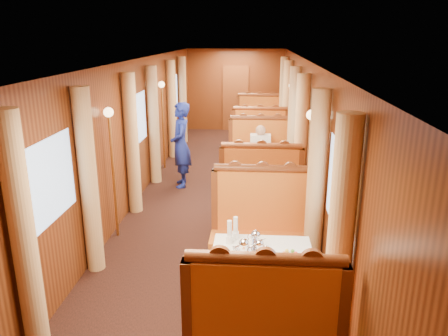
# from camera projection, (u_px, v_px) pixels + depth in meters

# --- Properties ---
(floor) EXTENTS (3.00, 12.00, 0.01)m
(floor) POSITION_uv_depth(u_px,v_px,m) (219.00, 197.00, 8.20)
(floor) COLOR black
(floor) RESTS_ON ground
(ceiling) EXTENTS (3.00, 12.00, 0.01)m
(ceiling) POSITION_uv_depth(u_px,v_px,m) (219.00, 60.00, 7.46)
(ceiling) COLOR silver
(ceiling) RESTS_ON wall_left
(wall_far) EXTENTS (3.00, 0.01, 2.50)m
(wall_far) POSITION_uv_depth(u_px,v_px,m) (236.00, 90.00, 13.55)
(wall_far) COLOR brown
(wall_far) RESTS_ON floor
(wall_left) EXTENTS (0.01, 12.00, 2.50)m
(wall_left) POSITION_uv_depth(u_px,v_px,m) (137.00, 130.00, 7.93)
(wall_left) COLOR brown
(wall_left) RESTS_ON floor
(wall_right) EXTENTS (0.01, 12.00, 2.50)m
(wall_right) POSITION_uv_depth(u_px,v_px,m) (304.00, 133.00, 7.72)
(wall_right) COLOR brown
(wall_right) RESTS_ON floor
(doorway_far) EXTENTS (0.80, 0.04, 2.00)m
(doorway_far) POSITION_uv_depth(u_px,v_px,m) (235.00, 98.00, 13.59)
(doorway_far) COLOR brown
(doorway_far) RESTS_ON floor
(table_near) EXTENTS (1.05, 0.72, 0.75)m
(table_near) POSITION_uv_depth(u_px,v_px,m) (261.00, 281.00, 4.70)
(table_near) COLOR white
(table_near) RESTS_ON floor
(banquette_near_aft) EXTENTS (1.30, 0.55, 1.34)m
(banquette_near_aft) POSITION_uv_depth(u_px,v_px,m) (261.00, 236.00, 5.65)
(banquette_near_aft) COLOR #BE4015
(banquette_near_aft) RESTS_ON floor
(table_mid) EXTENTS (1.05, 0.72, 0.75)m
(table_mid) POSITION_uv_depth(u_px,v_px,m) (260.00, 179.00, 8.03)
(table_mid) COLOR white
(table_mid) RESTS_ON floor
(banquette_mid_fwd) EXTENTS (1.30, 0.55, 1.34)m
(banquette_mid_fwd) POSITION_uv_depth(u_px,v_px,m) (260.00, 196.00, 7.05)
(banquette_mid_fwd) COLOR #BE4015
(banquette_mid_fwd) RESTS_ON floor
(banquette_mid_aft) EXTENTS (1.30, 0.55, 1.34)m
(banquette_mid_aft) POSITION_uv_depth(u_px,v_px,m) (260.00, 161.00, 8.98)
(banquette_mid_aft) COLOR #BE4015
(banquette_mid_aft) RESTS_ON floor
(table_far) EXTENTS (1.05, 0.72, 0.75)m
(table_far) POSITION_uv_depth(u_px,v_px,m) (259.00, 136.00, 11.37)
(table_far) COLOR white
(table_far) RESTS_ON floor
(banquette_far_fwd) EXTENTS (1.30, 0.55, 1.34)m
(banquette_far_fwd) POSITION_uv_depth(u_px,v_px,m) (260.00, 144.00, 10.39)
(banquette_far_fwd) COLOR #BE4015
(banquette_far_fwd) RESTS_ON floor
(banquette_far_aft) EXTENTS (1.30, 0.55, 1.34)m
(banquette_far_aft) POSITION_uv_depth(u_px,v_px,m) (259.00, 126.00, 12.32)
(banquette_far_aft) COLOR #BE4015
(banquette_far_aft) RESTS_ON floor
(tea_tray) EXTENTS (0.37, 0.31, 0.01)m
(tea_tray) POSITION_uv_depth(u_px,v_px,m) (250.00, 252.00, 4.53)
(tea_tray) COLOR silver
(tea_tray) RESTS_ON table_near
(teapot_left) EXTENTS (0.20, 0.18, 0.14)m
(teapot_left) POSITION_uv_depth(u_px,v_px,m) (244.00, 249.00, 4.45)
(teapot_left) COLOR silver
(teapot_left) RESTS_ON tea_tray
(teapot_right) EXTENTS (0.18, 0.16, 0.13)m
(teapot_right) POSITION_uv_depth(u_px,v_px,m) (259.00, 249.00, 4.47)
(teapot_right) COLOR silver
(teapot_right) RESTS_ON tea_tray
(teapot_back) EXTENTS (0.21, 0.19, 0.14)m
(teapot_back) POSITION_uv_depth(u_px,v_px,m) (255.00, 240.00, 4.64)
(teapot_back) COLOR silver
(teapot_back) RESTS_ON tea_tray
(fruit_plate) EXTENTS (0.23, 0.23, 0.05)m
(fruit_plate) POSITION_uv_depth(u_px,v_px,m) (290.00, 255.00, 4.44)
(fruit_plate) COLOR white
(fruit_plate) RESTS_ON table_near
(cup_inboard) EXTENTS (0.08, 0.08, 0.26)m
(cup_inboard) POSITION_uv_depth(u_px,v_px,m) (229.00, 234.00, 4.70)
(cup_inboard) COLOR white
(cup_inboard) RESTS_ON table_near
(cup_outboard) EXTENTS (0.08, 0.08, 0.26)m
(cup_outboard) POSITION_uv_depth(u_px,v_px,m) (235.00, 230.00, 4.80)
(cup_outboard) COLOR white
(cup_outboard) RESTS_ON table_near
(rose_vase_mid) EXTENTS (0.06, 0.06, 0.36)m
(rose_vase_mid) POSITION_uv_depth(u_px,v_px,m) (262.00, 150.00, 7.85)
(rose_vase_mid) COLOR silver
(rose_vase_mid) RESTS_ON table_mid
(rose_vase_far) EXTENTS (0.06, 0.06, 0.36)m
(rose_vase_far) POSITION_uv_depth(u_px,v_px,m) (259.00, 115.00, 11.23)
(rose_vase_far) COLOR silver
(rose_vase_far) RESTS_ON table_far
(window_left_near) EXTENTS (0.01, 1.20, 0.90)m
(window_left_near) POSITION_uv_depth(u_px,v_px,m) (49.00, 182.00, 4.54)
(window_left_near) COLOR #8FADD5
(window_left_near) RESTS_ON wall_left
(curtain_left_near_a) EXTENTS (0.22, 0.22, 2.35)m
(curtain_left_near_a) POSITION_uv_depth(u_px,v_px,m) (24.00, 240.00, 3.87)
(curtain_left_near_a) COLOR tan
(curtain_left_near_a) RESTS_ON floor
(curtain_left_near_b) EXTENTS (0.22, 0.22, 2.35)m
(curtain_left_near_b) POSITION_uv_depth(u_px,v_px,m) (89.00, 183.00, 5.36)
(curtain_left_near_b) COLOR tan
(curtain_left_near_b) RESTS_ON floor
(window_right_near) EXTENTS (0.01, 1.20, 0.90)m
(window_right_near) POSITION_uv_depth(u_px,v_px,m) (338.00, 189.00, 4.33)
(window_right_near) COLOR #8FADD5
(window_right_near) RESTS_ON wall_right
(curtain_right_near_a) EXTENTS (0.22, 0.22, 2.35)m
(curtain_right_near_a) POSITION_uv_depth(u_px,v_px,m) (339.00, 251.00, 3.67)
(curtain_right_near_a) COLOR tan
(curtain_right_near_a) RESTS_ON floor
(curtain_right_near_b) EXTENTS (0.22, 0.22, 2.35)m
(curtain_right_near_b) POSITION_uv_depth(u_px,v_px,m) (316.00, 188.00, 5.16)
(curtain_right_near_b) COLOR tan
(curtain_right_near_b) RESTS_ON floor
(window_left_mid) EXTENTS (0.01, 1.20, 0.90)m
(window_left_mid) POSITION_uv_depth(u_px,v_px,m) (137.00, 119.00, 7.87)
(window_left_mid) COLOR #8FADD5
(window_left_mid) RESTS_ON wall_left
(curtain_left_mid_a) EXTENTS (0.22, 0.22, 2.35)m
(curtain_left_mid_a) POSITION_uv_depth(u_px,v_px,m) (132.00, 145.00, 7.20)
(curtain_left_mid_a) COLOR tan
(curtain_left_mid_a) RESTS_ON floor
(curtain_left_mid_b) EXTENTS (0.22, 0.22, 2.35)m
(curtain_left_mid_b) POSITION_uv_depth(u_px,v_px,m) (154.00, 126.00, 8.69)
(curtain_left_mid_b) COLOR tan
(curtain_left_mid_b) RESTS_ON floor
(window_right_mid) EXTENTS (0.01, 1.20, 0.90)m
(window_right_mid) POSITION_uv_depth(u_px,v_px,m) (303.00, 122.00, 7.66)
(window_right_mid) COLOR #8FADD5
(window_right_mid) RESTS_ON wall_right
(curtain_right_mid_a) EXTENTS (0.22, 0.22, 2.35)m
(curtain_right_mid_a) POSITION_uv_depth(u_px,v_px,m) (301.00, 148.00, 7.01)
(curtain_right_mid_a) COLOR tan
(curtain_right_mid_a) RESTS_ON floor
(curtain_right_mid_b) EXTENTS (0.22, 0.22, 2.35)m
(curtain_right_mid_b) POSITION_uv_depth(u_px,v_px,m) (293.00, 128.00, 8.50)
(curtain_right_mid_b) COLOR tan
(curtain_right_mid_b) RESTS_ON floor
(window_left_far) EXTENTS (0.01, 1.20, 0.90)m
(window_left_far) POSITION_uv_depth(u_px,v_px,m) (173.00, 94.00, 11.21)
(window_left_far) COLOR #8FADD5
(window_left_far) RESTS_ON wall_left
(curtain_left_far_a) EXTENTS (0.22, 0.22, 2.35)m
(curtain_left_far_a) POSITION_uv_depth(u_px,v_px,m) (172.00, 110.00, 10.54)
(curtain_left_far_a) COLOR tan
(curtain_left_far_a) RESTS_ON floor
(curtain_left_far_b) EXTENTS (0.22, 0.22, 2.35)m
(curtain_left_far_b) POSITION_uv_depth(u_px,v_px,m) (183.00, 100.00, 12.03)
(curtain_left_far_b) COLOR tan
(curtain_left_far_b) RESTS_ON floor
(window_right_far) EXTENTS (0.01, 1.20, 0.90)m
(window_right_far) POSITION_uv_depth(u_px,v_px,m) (290.00, 95.00, 11.00)
(window_right_far) COLOR #8FADD5
(window_right_far) RESTS_ON wall_right
(curtain_right_far_a) EXTENTS (0.22, 0.22, 2.35)m
(curtain_right_far_a) POSITION_uv_depth(u_px,v_px,m) (287.00, 111.00, 10.35)
(curtain_right_far_a) COLOR tan
(curtain_right_far_a) RESTS_ON floor
(curtain_right_far_b) EXTENTS (0.22, 0.22, 2.35)m
(curtain_right_far_b) POSITION_uv_depth(u_px,v_px,m) (283.00, 101.00, 11.83)
(curtain_right_far_b) COLOR tan
(curtain_right_far_b) RESTS_ON floor
(sconce_left_fore) EXTENTS (0.14, 0.14, 1.95)m
(sconce_left_fore) POSITION_uv_depth(u_px,v_px,m) (111.00, 147.00, 6.22)
(sconce_left_fore) COLOR #BF8C3F
(sconce_left_fore) RESTS_ON floor
(sconce_right_fore) EXTENTS (0.14, 0.14, 1.95)m
(sconce_right_fore) POSITION_uv_depth(u_px,v_px,m) (309.00, 150.00, 6.02)
(sconce_right_fore) COLOR #BF8C3F
(sconce_right_fore) RESTS_ON floor
(sconce_left_aft) EXTENTS (0.14, 0.14, 1.95)m
(sconce_left_aft) POSITION_uv_depth(u_px,v_px,m) (162.00, 107.00, 9.56)
(sconce_left_aft) COLOR #BF8C3F
(sconce_left_aft) RESTS_ON floor
(sconce_right_aft) EXTENTS (0.14, 0.14, 1.95)m
(sconce_right_aft) POSITION_uv_depth(u_px,v_px,m) (291.00, 109.00, 9.36)
(sconce_right_aft) COLOR #BF8C3F
(sconce_right_aft) RESTS_ON floor
(steward) EXTENTS (0.52, 0.68, 1.68)m
(steward) POSITION_uv_depth(u_px,v_px,m) (181.00, 145.00, 8.55)
(steward) COLOR navy
(steward) RESTS_ON floor
(passenger) EXTENTS (0.40, 0.44, 0.76)m
(passenger) POSITION_uv_depth(u_px,v_px,m) (260.00, 149.00, 8.65)
(passenger) COLOR beige
(passenger) RESTS_ON banquette_mid_aft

